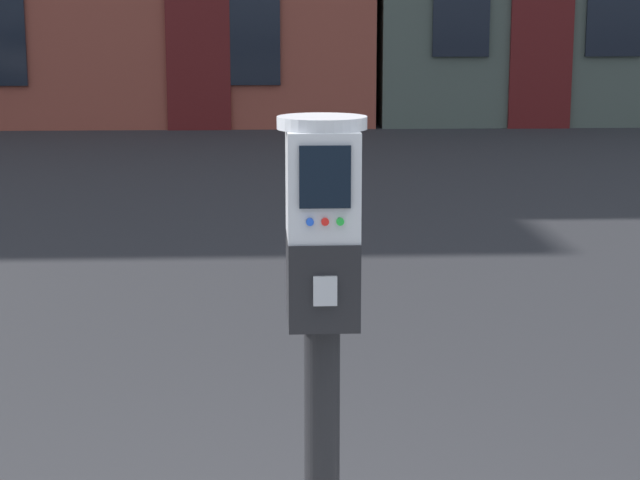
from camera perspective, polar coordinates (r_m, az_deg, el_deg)
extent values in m
cube|color=black|center=(2.73, 0.10, -1.98)|extent=(0.17, 0.24, 0.21)
cube|color=#A5A8AD|center=(2.60, 0.26, -2.62)|extent=(0.06, 0.01, 0.07)
cube|color=#B7BABF|center=(2.68, 0.10, 2.93)|extent=(0.17, 0.23, 0.26)
cube|color=black|center=(2.56, 0.26, 3.23)|extent=(0.12, 0.01, 0.15)
cylinder|color=blue|center=(2.57, -0.52, 0.93)|extent=(0.02, 0.01, 0.02)
cylinder|color=red|center=(2.58, 0.26, 0.94)|extent=(0.02, 0.01, 0.02)
cylinder|color=green|center=(2.58, 1.04, 0.95)|extent=(0.02, 0.01, 0.02)
cylinder|color=#B7BABF|center=(2.66, 0.11, 6.02)|extent=(0.22, 0.22, 0.03)
cube|color=black|center=(17.75, -3.52, 10.18)|extent=(0.90, 0.06, 1.41)
cube|color=#591414|center=(17.79, -6.23, 8.97)|extent=(1.00, 0.07, 2.10)
cube|color=black|center=(18.02, 7.24, 11.82)|extent=(0.90, 0.06, 1.60)
cube|color=black|center=(18.59, 14.85, 11.52)|extent=(0.90, 0.06, 1.60)
cube|color=#591414|center=(18.30, 11.22, 8.88)|extent=(1.00, 0.07, 2.10)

